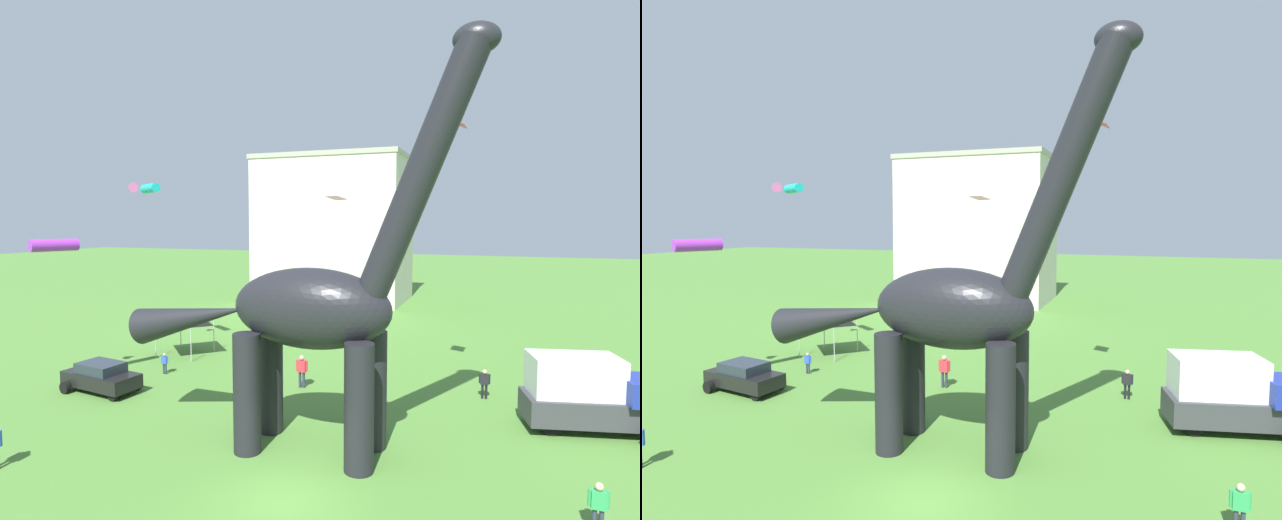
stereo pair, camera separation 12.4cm
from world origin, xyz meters
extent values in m
plane|color=#4C7F33|center=(0.00, 0.00, 0.00)|extent=(240.00, 240.00, 0.00)
cylinder|color=black|center=(1.87, 4.62, 2.33)|extent=(1.08, 1.08, 4.65)
cylinder|color=black|center=(1.87, 2.57, 2.33)|extent=(1.08, 1.08, 4.65)
cylinder|color=black|center=(-2.59, 4.62, 2.33)|extent=(1.08, 1.08, 4.65)
cylinder|color=black|center=(-2.59, 2.57, 2.33)|extent=(1.08, 1.08, 4.65)
ellipsoid|color=black|center=(-0.36, 3.60, 5.59)|extent=(6.37, 2.74, 3.13)
cylinder|color=black|center=(3.77, 3.60, 10.61)|extent=(4.58, 1.18, 9.07)
ellipsoid|color=black|center=(5.51, 3.60, 14.92)|extent=(1.57, 0.98, 1.08)
cone|color=black|center=(-5.70, 3.60, 4.88)|extent=(5.59, 1.57, 2.65)
cube|color=black|center=(-13.07, 6.05, 0.67)|extent=(4.41, 2.35, 0.72)
cube|color=#232B35|center=(-13.07, 6.05, 1.29)|extent=(2.47, 1.87, 0.52)
cylinder|color=black|center=(-11.52, 6.94, 0.31)|extent=(0.64, 0.31, 0.62)
cylinder|color=black|center=(-11.52, 5.16, 0.31)|extent=(0.64, 0.31, 0.62)
cylinder|color=black|center=(-14.62, 6.94, 0.31)|extent=(0.64, 0.31, 0.62)
cylinder|color=black|center=(-14.62, 5.16, 0.31)|extent=(0.64, 0.31, 0.62)
cube|color=#38383D|center=(10.30, 9.29, 0.95)|extent=(5.93, 3.30, 1.10)
cube|color=silver|center=(9.51, 9.29, 2.35)|extent=(3.94, 2.77, 1.70)
cylinder|color=black|center=(8.62, 10.34, 0.40)|extent=(0.84, 0.43, 0.80)
cylinder|color=black|center=(8.62, 8.24, 0.40)|extent=(0.84, 0.43, 0.80)
cylinder|color=#2D3347|center=(-11.95, 9.73, 0.31)|extent=(0.10, 0.10, 0.61)
cylinder|color=#2D3347|center=(-11.80, 9.73, 0.31)|extent=(0.10, 0.10, 0.61)
cube|color=blue|center=(-11.87, 9.73, 0.83)|extent=(0.33, 0.20, 0.44)
sphere|color=tan|center=(-11.87, 9.73, 1.15)|extent=(0.19, 0.19, 0.19)
cylinder|color=blue|center=(-12.07, 9.73, 0.85)|extent=(0.08, 0.08, 0.41)
cylinder|color=blue|center=(-11.68, 9.73, 0.85)|extent=(0.08, 0.08, 0.41)
cylinder|color=#2D3347|center=(-3.54, 10.22, 0.44)|extent=(0.15, 0.15, 0.87)
cylinder|color=#2D3347|center=(-3.32, 10.22, 0.44)|extent=(0.15, 0.15, 0.87)
cube|color=#D1333D|center=(-3.43, 10.22, 1.18)|extent=(0.47, 0.29, 0.62)
sphere|color=tan|center=(-3.43, 10.22, 1.62)|extent=(0.27, 0.27, 0.27)
cylinder|color=#D1333D|center=(-3.70, 10.22, 1.21)|extent=(0.12, 0.12, 0.59)
cylinder|color=#D1333D|center=(-3.16, 10.22, 1.21)|extent=(0.12, 0.12, 0.59)
cylinder|color=black|center=(5.74, 11.82, 0.37)|extent=(0.12, 0.12, 0.74)
cylinder|color=black|center=(5.92, 11.82, 0.37)|extent=(0.12, 0.12, 0.74)
cube|color=black|center=(5.83, 11.82, 1.00)|extent=(0.40, 0.25, 0.52)
sphere|color=tan|center=(5.83, 11.82, 1.38)|extent=(0.23, 0.23, 0.23)
cylinder|color=black|center=(5.60, 11.82, 1.03)|extent=(0.10, 0.10, 0.50)
cylinder|color=black|center=(6.06, 11.82, 1.03)|extent=(0.10, 0.10, 0.50)
cylinder|color=#2D3347|center=(9.17, 1.44, 0.38)|extent=(0.13, 0.13, 0.75)
cube|color=green|center=(9.26, 1.44, 1.02)|extent=(0.41, 0.25, 0.53)
sphere|color=tan|center=(9.26, 1.44, 1.40)|extent=(0.24, 0.24, 0.24)
cylinder|color=green|center=(9.03, 1.44, 1.05)|extent=(0.10, 0.10, 0.51)
cylinder|color=green|center=(9.50, 1.44, 1.05)|extent=(0.10, 0.10, 0.51)
cylinder|color=#B2B2B7|center=(-11.92, 15.14, 1.05)|extent=(0.06, 0.06, 2.10)
cylinder|color=#B2B2B7|center=(-11.92, 12.44, 1.05)|extent=(0.06, 0.06, 2.10)
cylinder|color=#B2B2B7|center=(-14.62, 15.14, 1.05)|extent=(0.06, 0.06, 2.10)
cylinder|color=#B2B2B7|center=(-14.62, 12.44, 1.05)|extent=(0.06, 0.06, 2.10)
pyramid|color=black|center=(-13.27, 13.79, 2.55)|extent=(3.15, 3.15, 0.90)
cube|color=pink|center=(-6.00, 23.88, 10.74)|extent=(1.95, 1.82, 0.28)
cylinder|color=#287AE5|center=(-6.00, 23.88, 9.71)|extent=(0.01, 0.01, 1.57)
cube|color=red|center=(4.29, 10.39, 13.51)|extent=(0.98, 1.35, 0.42)
cylinder|color=purple|center=(-14.87, 5.11, 7.70)|extent=(1.46, 2.32, 0.63)
cone|color=#287AE5|center=(-16.02, 5.59, 7.70)|extent=(0.83, 0.78, 0.66)
cylinder|color=#19B2B7|center=(-14.96, 12.72, 11.02)|extent=(2.10, 1.61, 0.59)
cone|color=pink|center=(-15.57, 11.74, 11.02)|extent=(0.77, 0.80, 0.62)
cube|color=beige|center=(-11.45, 39.77, 7.81)|extent=(16.12, 10.25, 15.61)
cube|color=#ABA396|center=(-11.45, 39.77, 15.86)|extent=(16.45, 10.46, 0.50)
camera|label=1|loc=(6.48, -14.13, 8.95)|focal=28.15mm
camera|label=2|loc=(6.59, -14.09, 8.95)|focal=28.15mm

